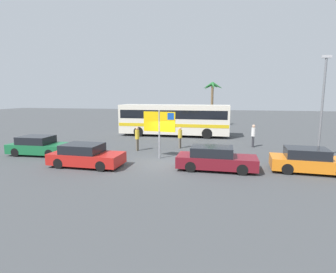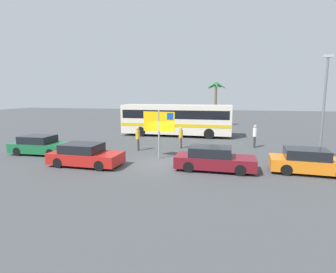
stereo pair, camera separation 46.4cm
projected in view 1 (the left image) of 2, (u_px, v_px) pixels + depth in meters
name	position (u px, v px, depth m)	size (l,w,h in m)	color
ground	(162.00, 164.00, 16.29)	(120.00, 120.00, 0.00)	#424447
bus_front_coach	(174.00, 118.00, 27.17)	(11.08, 2.69, 3.17)	silver
ferry_sign	(160.00, 124.00, 17.30)	(2.18, 0.39, 3.20)	gray
car_maroon	(215.00, 159.00, 14.89)	(4.42, 1.76, 1.32)	maroon
car_red	(86.00, 156.00, 15.66)	(4.28, 1.96, 1.32)	red
car_orange	(309.00, 161.00, 14.43)	(4.22, 2.05, 1.32)	orange
car_green	(39.00, 146.00, 18.65)	(4.16, 1.92, 1.32)	#196638
pedestrian_crossing_lot	(137.00, 136.00, 19.96)	(0.32, 0.32, 1.82)	#706656
pedestrian_by_bus	(253.00, 134.00, 21.31)	(0.32, 0.32, 1.83)	#2D2D33
pedestrian_near_sign	(180.00, 136.00, 20.88)	(0.32, 0.32, 1.69)	#706656
lamp_post_left_side	(322.00, 104.00, 16.73)	(0.56, 0.20, 6.58)	slate
palm_tree_seaside	(212.00, 92.00, 35.04)	(2.82, 2.90, 5.86)	brown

